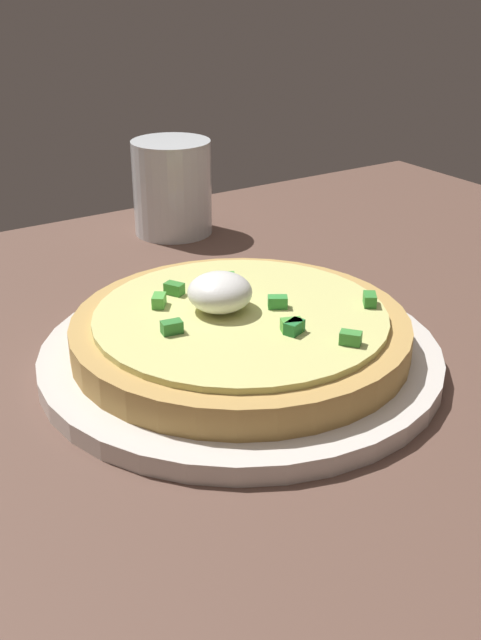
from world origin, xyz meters
TOP-DOWN VIEW (x-y plane):
  - dining_table at (0.00, 0.00)cm, footprint 92.50×64.72cm
  - plate at (-1.76, -3.30)cm, footprint 26.66×26.66cm
  - pizza at (-1.79, -3.25)cm, footprint 22.30×22.30cm
  - cup_near at (7.40, 23.11)cm, footprint 7.58×7.58cm

SIDE VIEW (x-z plane):
  - dining_table at x=0.00cm, z-range 0.00..2.60cm
  - plate at x=-1.76cm, z-range 2.60..3.89cm
  - pizza at x=-1.79cm, z-range 2.70..7.71cm
  - cup_near at x=7.40cm, z-range 2.40..11.42cm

